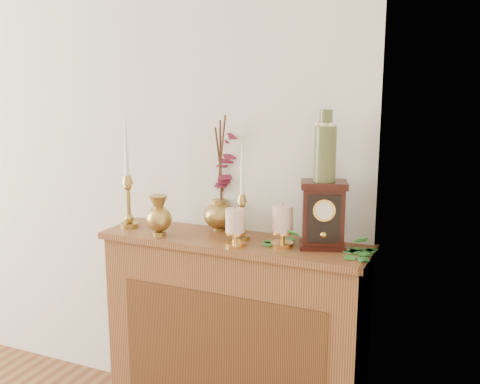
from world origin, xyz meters
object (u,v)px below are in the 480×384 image
at_px(ceramic_vase, 325,149).
at_px(ginger_jar, 225,178).
at_px(candlestick_left, 128,193).
at_px(candlestick_center, 242,209).
at_px(bud_vase, 159,216).
at_px(mantel_clock, 323,215).

bearing_deg(ceramic_vase, ginger_jar, 167.50).
relative_size(candlestick_left, candlestick_center, 1.25).
bearing_deg(candlestick_center, candlestick_left, -176.55).
bearing_deg(candlestick_center, ginger_jar, 136.64).
bearing_deg(candlestick_center, bud_vase, -163.96).
xyz_separation_m(candlestick_left, mantel_clock, (0.94, 0.06, -0.03)).
distance_m(candlestick_center, bud_vase, 0.38).
bearing_deg(bud_vase, candlestick_center, 16.04).
distance_m(candlestick_left, candlestick_center, 0.58).
bearing_deg(ginger_jar, bud_vase, -131.56).
xyz_separation_m(candlestick_center, mantel_clock, (0.36, 0.02, 0.00)).
height_order(candlestick_center, mantel_clock, candlestick_center).
distance_m(mantel_clock, ceramic_vase, 0.28).
relative_size(candlestick_left, ceramic_vase, 1.76).
xyz_separation_m(bud_vase, ginger_jar, (0.22, 0.25, 0.15)).
xyz_separation_m(ginger_jar, mantel_clock, (0.51, -0.12, -0.10)).
distance_m(candlestick_center, ceramic_vase, 0.46).
bearing_deg(mantel_clock, ceramic_vase, 90.00).
bearing_deg(bud_vase, candlestick_left, 161.80).
distance_m(candlestick_left, bud_vase, 0.24).
bearing_deg(ginger_jar, ceramic_vase, -12.50).
height_order(candlestick_left, bud_vase, candlestick_left).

